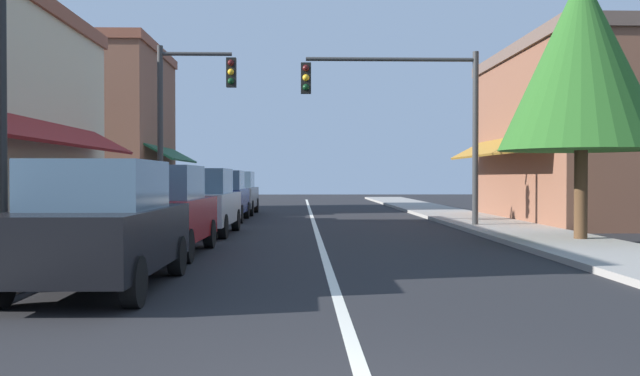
% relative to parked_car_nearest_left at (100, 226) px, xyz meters
% --- Properties ---
extents(ground_plane, '(80.00, 80.00, 0.00)m').
position_rel_parked_car_nearest_left_xyz_m(ground_plane, '(3.21, 12.23, -0.88)').
color(ground_plane, black).
extents(sidewalk_left, '(2.60, 56.00, 0.12)m').
position_rel_parked_car_nearest_left_xyz_m(sidewalk_left, '(-2.29, 12.23, -0.82)').
color(sidewalk_left, gray).
rests_on(sidewalk_left, ground).
extents(sidewalk_right, '(2.60, 56.00, 0.12)m').
position_rel_parked_car_nearest_left_xyz_m(sidewalk_right, '(8.71, 12.23, -0.82)').
color(sidewalk_right, gray).
rests_on(sidewalk_right, ground).
extents(lane_center_stripe, '(0.14, 52.00, 0.01)m').
position_rel_parked_car_nearest_left_xyz_m(lane_center_stripe, '(3.21, 12.23, -0.88)').
color(lane_center_stripe, silver).
rests_on(lane_center_stripe, ground).
extents(storefront_right_block, '(5.56, 10.20, 6.06)m').
position_rel_parked_car_nearest_left_xyz_m(storefront_right_block, '(12.13, 14.23, 2.15)').
color(storefront_right_block, brown).
rests_on(storefront_right_block, ground).
extents(storefront_far_left, '(6.00, 8.20, 7.43)m').
position_rel_parked_car_nearest_left_xyz_m(storefront_far_left, '(-5.93, 22.23, 2.84)').
color(storefront_far_left, brown).
rests_on(storefront_far_left, ground).
extents(parked_car_nearest_left, '(1.83, 4.12, 1.77)m').
position_rel_parked_car_nearest_left_xyz_m(parked_car_nearest_left, '(0.00, 0.00, 0.00)').
color(parked_car_nearest_left, black).
rests_on(parked_car_nearest_left, ground).
extents(parked_car_second_left, '(1.87, 4.14, 1.77)m').
position_rel_parked_car_nearest_left_xyz_m(parked_car_second_left, '(-0.05, 4.26, 0.00)').
color(parked_car_second_left, maroon).
rests_on(parked_car_second_left, ground).
extents(parked_car_third_left, '(1.88, 4.15, 1.77)m').
position_rel_parked_car_nearest_left_xyz_m(parked_car_third_left, '(0.07, 9.20, 0.00)').
color(parked_car_third_left, '#B7BABF').
rests_on(parked_car_third_left, ground).
extents(parked_car_far_left, '(1.80, 4.11, 1.77)m').
position_rel_parked_car_nearest_left_xyz_m(parked_car_far_left, '(-0.04, 15.00, 0.00)').
color(parked_car_far_left, navy).
rests_on(parked_car_far_left, ground).
extents(parked_car_distant_left, '(1.82, 4.12, 1.77)m').
position_rel_parked_car_nearest_left_xyz_m(parked_car_distant_left, '(0.04, 19.35, 0.00)').
color(parked_car_distant_left, '#4C5156').
rests_on(parked_car_distant_left, ground).
extents(traffic_signal_mast_arm, '(5.33, 0.50, 5.31)m').
position_rel_parked_car_nearest_left_xyz_m(traffic_signal_mast_arm, '(6.10, 11.17, 2.78)').
color(traffic_signal_mast_arm, '#333333').
rests_on(traffic_signal_mast_arm, ground).
extents(traffic_signal_left_corner, '(2.46, 0.50, 5.61)m').
position_rel_parked_car_nearest_left_xyz_m(traffic_signal_left_corner, '(-0.82, 12.16, 2.77)').
color(traffic_signal_left_corner, '#333333').
rests_on(traffic_signal_left_corner, ground).
extents(street_lamp_left_near, '(0.36, 0.36, 4.81)m').
position_rel_parked_car_nearest_left_xyz_m(street_lamp_left_near, '(-1.94, 1.56, 2.36)').
color(street_lamp_left_near, black).
rests_on(street_lamp_left_near, ground).
extents(tree_right_near, '(3.77, 3.77, 6.31)m').
position_rel_parked_car_nearest_left_xyz_m(tree_right_near, '(9.23, 6.35, 3.34)').
color(tree_right_near, '#4C331E').
rests_on(tree_right_near, ground).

